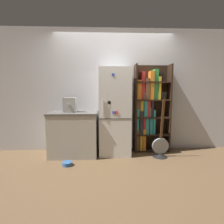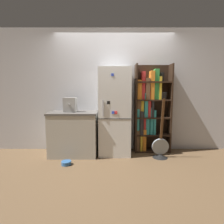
# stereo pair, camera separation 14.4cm
# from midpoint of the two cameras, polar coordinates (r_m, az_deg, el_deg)

# --- Properties ---
(ground_plane) EXTENTS (16.00, 16.00, 0.00)m
(ground_plane) POSITION_cam_midpoint_polar(r_m,az_deg,el_deg) (3.58, 2.07, -14.23)
(ground_plane) COLOR brown
(wall_back) EXTENTS (8.00, 0.05, 2.60)m
(wall_back) POSITION_cam_midpoint_polar(r_m,az_deg,el_deg) (3.82, 1.90, 7.01)
(wall_back) COLOR silver
(wall_back) RESTS_ON ground_plane
(refrigerator) EXTENTS (0.62, 0.58, 1.74)m
(refrigerator) POSITION_cam_midpoint_polar(r_m,az_deg,el_deg) (3.54, 2.03, 0.04)
(refrigerator) COLOR white
(refrigerator) RESTS_ON ground_plane
(bookshelf) EXTENTS (0.75, 0.29, 1.83)m
(bookshelf) POSITION_cam_midpoint_polar(r_m,az_deg,el_deg) (3.79, 13.05, 0.99)
(bookshelf) COLOR black
(bookshelf) RESTS_ON ground_plane
(kitchen_counter) EXTENTS (0.94, 0.65, 0.87)m
(kitchen_counter) POSITION_cam_midpoint_polar(r_m,az_deg,el_deg) (3.64, -11.09, -6.77)
(kitchen_counter) COLOR #BCB7A8
(kitchen_counter) RESTS_ON ground_plane
(espresso_machine) EXTENTS (0.23, 0.30, 0.29)m
(espresso_machine) POSITION_cam_midpoint_polar(r_m,az_deg,el_deg) (3.59, -12.35, 2.34)
(espresso_machine) COLOR #A5A39E
(espresso_machine) RESTS_ON kitchen_counter
(guitar) EXTENTS (0.32, 0.30, 1.26)m
(guitar) POSITION_cam_midpoint_polar(r_m,az_deg,el_deg) (3.59, 16.67, -11.42)
(guitar) COLOR black
(guitar) RESTS_ON ground_plane
(pet_bowl) EXTENTS (0.17, 0.17, 0.07)m
(pet_bowl) POSITION_cam_midpoint_polar(r_m,az_deg,el_deg) (3.27, -13.40, -15.81)
(pet_bowl) COLOR #3366A5
(pet_bowl) RESTS_ON ground_plane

